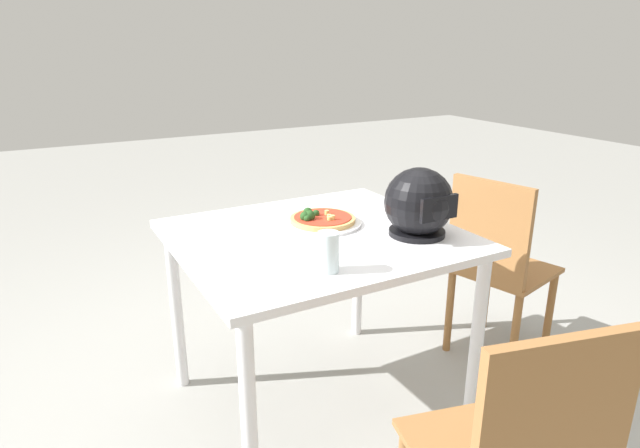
# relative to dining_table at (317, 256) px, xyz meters

# --- Properties ---
(ground_plane) EXTENTS (14.00, 14.00, 0.00)m
(ground_plane) POSITION_rel_dining_table_xyz_m (0.00, 0.00, -0.68)
(ground_plane) COLOR #9E9E99
(dining_table) EXTENTS (1.04, 0.95, 0.77)m
(dining_table) POSITION_rel_dining_table_xyz_m (0.00, 0.00, 0.00)
(dining_table) COLOR white
(dining_table) RESTS_ON ground
(pizza_plate) EXTENTS (0.31, 0.31, 0.01)m
(pizza_plate) POSITION_rel_dining_table_xyz_m (-0.07, -0.08, 0.10)
(pizza_plate) COLOR white
(pizza_plate) RESTS_ON dining_table
(pizza) EXTENTS (0.26, 0.26, 0.06)m
(pizza) POSITION_rel_dining_table_xyz_m (-0.06, -0.09, 0.12)
(pizza) COLOR tan
(pizza) RESTS_ON pizza_plate
(motorcycle_helmet) EXTENTS (0.26, 0.26, 0.26)m
(motorcycle_helmet) POSITION_rel_dining_table_xyz_m (-0.32, 0.19, 0.21)
(motorcycle_helmet) COLOR black
(motorcycle_helmet) RESTS_ON dining_table
(drinking_glass) EXTENTS (0.07, 0.07, 0.13)m
(drinking_glass) POSITION_rel_dining_table_xyz_m (0.14, 0.33, 0.16)
(drinking_glass) COLOR silver
(drinking_glass) RESTS_ON dining_table
(chair_side) EXTENTS (0.48, 0.48, 0.90)m
(chair_side) POSITION_rel_dining_table_xyz_m (-0.88, 0.09, -0.17)
(chair_side) COLOR #996638
(chair_side) RESTS_ON ground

